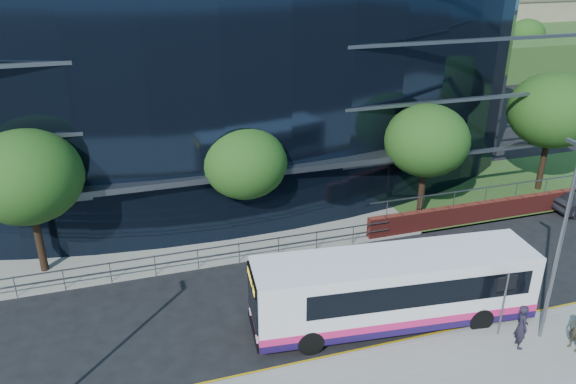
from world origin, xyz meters
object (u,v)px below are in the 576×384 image
object	(u,v)px
streetlight_east	(561,240)
pedestrian	(522,326)
street_sign	(505,291)
city_bus	(396,288)
tree_dist_e	(419,40)
tree_far_b	(245,163)
tree_dist_f	(527,34)
tree_far_a	(26,177)
tree_far_c	(427,141)
tree_far_d	(553,111)

from	to	relation	value
streetlight_east	pedestrian	xyz separation A→B (m)	(-1.22, -0.27, -3.37)
street_sign	city_bus	size ratio (longest dim) A/B	0.24
streetlight_east	pedestrian	size ratio (longest dim) A/B	4.36
streetlight_east	tree_dist_e	bearing A→B (deg)	66.89
tree_far_b	tree_dist_f	distance (m)	53.90
tree_far_a	pedestrian	bearing A→B (deg)	-32.78
street_sign	tree_far_b	world-z (taller)	tree_far_b
streetlight_east	street_sign	bearing A→B (deg)	158.64
tree_far_b	tree_far_c	world-z (taller)	tree_far_c
streetlight_east	pedestrian	world-z (taller)	streetlight_east
street_sign	pedestrian	distance (m)	1.41
tree_far_d	pedestrian	xyz separation A→B (m)	(-11.22, -12.45, -4.12)
street_sign	tree_dist_f	xyz separation A→B (m)	(35.50, 43.59, 2.06)
tree_dist_e	tree_far_c	bearing A→B (deg)	-118.74
city_bus	pedestrian	bearing A→B (deg)	-32.24
tree_far_b	city_bus	distance (m)	10.18
tree_far_c	pedestrian	world-z (taller)	tree_far_c
tree_far_a	street_sign	bearing A→B (deg)	-31.17
tree_dist_e	tree_dist_f	size ratio (longest dim) A/B	1.08
city_bus	tree_dist_f	bearing A→B (deg)	52.53
tree_far_d	pedestrian	size ratio (longest dim) A/B	4.05
street_sign	tree_far_a	bearing A→B (deg)	148.83
streetlight_east	city_bus	bearing A→B (deg)	151.83
tree_far_d	street_sign	bearing A→B (deg)	-134.78
tree_far_c	tree_far_d	bearing A→B (deg)	6.34
tree_far_d	streetlight_east	size ratio (longest dim) A/B	0.93
streetlight_east	tree_far_a	bearing A→B (deg)	149.54
tree_dist_e	pedestrian	distance (m)	46.73
street_sign	tree_dist_e	size ratio (longest dim) A/B	0.43
tree_dist_e	city_bus	distance (m)	45.80
tree_far_a	tree_far_b	world-z (taller)	tree_far_a
street_sign	tree_dist_e	world-z (taller)	tree_dist_e
streetlight_east	tree_far_b	bearing A→B (deg)	127.63
tree_far_b	tree_far_a	bearing A→B (deg)	-177.14
tree_dist_f	tree_far_b	bearing A→B (deg)	-142.92
tree_far_c	tree_far_d	distance (m)	9.08
tree_far_c	city_bus	xyz separation A→B (m)	(-6.00, -8.50, -2.90)
tree_far_c	tree_dist_f	size ratio (longest dim) A/B	1.08
tree_dist_e	streetlight_east	distance (m)	45.85
tree_far_c	tree_far_b	bearing A→B (deg)	177.14
tree_far_b	tree_dist_e	size ratio (longest dim) A/B	0.93
street_sign	streetlight_east	size ratio (longest dim) A/B	0.35
tree_far_c	city_bus	size ratio (longest dim) A/B	0.56
tree_far_a	tree_far_b	bearing A→B (deg)	2.86
tree_far_c	tree_dist_e	world-z (taller)	same
tree_dist_e	pedestrian	world-z (taller)	tree_dist_e
tree_far_b	tree_far_c	bearing A→B (deg)	-2.86
tree_far_d	pedestrian	bearing A→B (deg)	-132.03
tree_far_a	pedestrian	distance (m)	21.48
tree_far_d	tree_far_b	bearing A→B (deg)	-178.49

